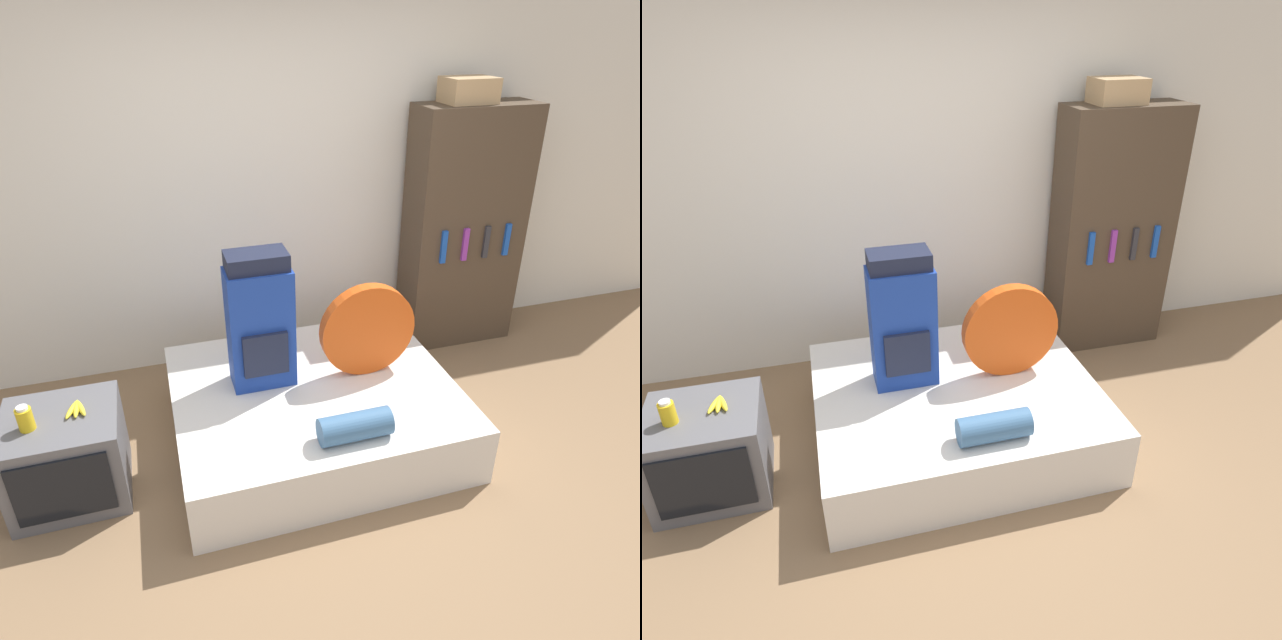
# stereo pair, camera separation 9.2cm
# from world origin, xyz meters

# --- Properties ---
(ground_plane) EXTENTS (16.00, 16.00, 0.00)m
(ground_plane) POSITION_xyz_m (0.00, 0.00, 0.00)
(ground_plane) COLOR #846647
(wall_back) EXTENTS (8.00, 0.05, 2.60)m
(wall_back) POSITION_xyz_m (0.00, 1.88, 1.30)
(wall_back) COLOR silver
(wall_back) RESTS_ON ground_plane
(bed) EXTENTS (1.69, 1.44, 0.37)m
(bed) POSITION_xyz_m (0.00, 0.73, 0.19)
(bed) COLOR silver
(bed) RESTS_ON ground_plane
(backpack) EXTENTS (0.38, 0.26, 0.84)m
(backpack) POSITION_xyz_m (-0.28, 0.88, 0.78)
(backpack) COLOR navy
(backpack) RESTS_ON bed
(tent_bag) EXTENTS (0.60, 0.08, 0.60)m
(tent_bag) POSITION_xyz_m (0.36, 0.79, 0.67)
(tent_bag) COLOR #D14C14
(tent_bag) RESTS_ON bed
(sleeping_roll) EXTENTS (0.39, 0.16, 0.16)m
(sleeping_roll) POSITION_xyz_m (0.07, 0.20, 0.45)
(sleeping_roll) COLOR #3D668E
(sleeping_roll) RESTS_ON bed
(television) EXTENTS (0.60, 0.55, 0.52)m
(television) POSITION_xyz_m (-1.42, 0.65, 0.26)
(television) COLOR #5B5B60
(television) RESTS_ON ground_plane
(canister) EXTENTS (0.08, 0.08, 0.14)m
(canister) POSITION_xyz_m (-1.56, 0.60, 0.58)
(canister) COLOR gold
(canister) RESTS_ON television
(banana_bunch) EXTENTS (0.12, 0.16, 0.03)m
(banana_bunch) POSITION_xyz_m (-1.33, 0.68, 0.53)
(banana_bunch) COLOR yellow
(banana_bunch) RESTS_ON television
(bookshelf) EXTENTS (0.87, 0.38, 1.83)m
(bookshelf) POSITION_xyz_m (1.45, 1.61, 0.91)
(bookshelf) COLOR #473828
(bookshelf) RESTS_ON ground_plane
(cardboard_box) EXTENTS (0.34, 0.27, 0.16)m
(cardboard_box) POSITION_xyz_m (1.37, 1.62, 1.91)
(cardboard_box) COLOR tan
(cardboard_box) RESTS_ON bookshelf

